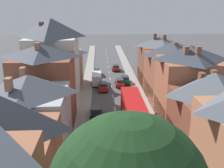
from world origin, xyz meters
name	(u,v)px	position (x,y,z in m)	size (l,w,h in m)	color
pavement_left	(88,84)	(-5.10, 38.00, 0.07)	(2.20, 104.00, 0.14)	gray
pavement_right	(134,83)	(5.10, 38.00, 0.07)	(2.20, 104.00, 0.14)	gray
centre_line_dashes	(111,87)	(0.00, 36.00, 0.01)	(0.14, 97.80, 0.01)	silver
terrace_row_left	(39,96)	(-10.18, 15.16, 5.66)	(8.00, 52.71, 14.64)	#A36042
terrace_row_right	(198,98)	(10.18, 14.69, 5.16)	(8.00, 54.75, 11.53)	brown
double_decker_bus_lead	(133,117)	(1.79, 14.40, 2.82)	(2.74, 10.80, 5.30)	red
car_near_blue	(96,112)	(-3.10, 21.07, 0.82)	(1.90, 4.23, 1.62)	black
car_near_silver	(105,123)	(-1.80, 16.90, 0.85)	(1.90, 4.27, 1.69)	#236093
car_parked_left_a	(137,114)	(3.10, 19.80, 0.81)	(1.90, 4.10, 1.61)	#B7BABF
car_parked_right_a	(125,80)	(3.10, 38.32, 0.85)	(1.90, 4.16, 1.69)	#144728
car_mid_black	(116,68)	(1.80, 49.65, 0.79)	(1.90, 3.83, 1.57)	maroon
car_parked_left_b	(97,72)	(-3.10, 45.17, 0.85)	(1.90, 4.10, 1.69)	gray
car_mid_white	(103,86)	(-1.80, 33.84, 0.85)	(1.90, 4.43, 1.68)	maroon
car_far_grey	(120,82)	(1.80, 36.56, 0.80)	(1.90, 4.46, 1.59)	maroon
car_parked_right_b	(145,137)	(3.10, 12.66, 0.83)	(1.90, 4.41, 1.64)	black
delivery_van	(97,78)	(-3.10, 37.92, 1.34)	(2.20, 5.20, 2.41)	white
pedestrian_near_right	(73,156)	(-5.50, 8.64, 1.03)	(0.36, 0.22, 1.61)	#23232D
pedestrian_mid_left	(156,116)	(5.67, 18.40, 1.03)	(0.36, 0.22, 1.61)	brown
street_lamp	(83,149)	(-4.25, 6.37, 3.24)	(0.20, 1.12, 5.50)	black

